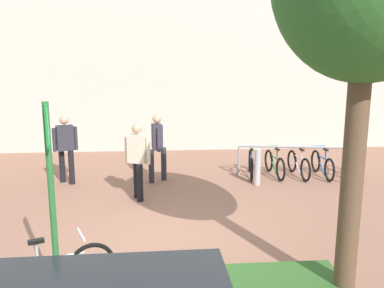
{
  "coord_description": "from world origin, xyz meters",
  "views": [
    {
      "loc": [
        0.09,
        -6.89,
        3.17
      ],
      "look_at": [
        0.83,
        2.45,
        1.21
      ],
      "focal_mm": 39.86,
      "sensor_mm": 36.0,
      "label": 1
    }
  ],
  "objects_px": {
    "parking_sign_post": "(50,176)",
    "bike_rack_cluster": "(298,164)",
    "person_suited_dark": "(157,144)",
    "person_shirt_blue": "(138,157)",
    "bike_at_sign": "(54,273)",
    "person_suited_navy": "(65,145)",
    "bollard_steel": "(257,167)"
  },
  "relations": [
    {
      "from": "parking_sign_post",
      "to": "bike_rack_cluster",
      "type": "distance_m",
      "value": 7.59
    },
    {
      "from": "person_suited_dark",
      "to": "person_shirt_blue",
      "type": "distance_m",
      "value": 1.43
    },
    {
      "from": "bike_at_sign",
      "to": "person_suited_navy",
      "type": "height_order",
      "value": "person_suited_navy"
    },
    {
      "from": "parking_sign_post",
      "to": "person_suited_navy",
      "type": "xyz_separation_m",
      "value": [
        -0.98,
        5.39,
        -0.73
      ]
    },
    {
      "from": "parking_sign_post",
      "to": "bike_rack_cluster",
      "type": "bearing_deg",
      "value": 47.7
    },
    {
      "from": "person_suited_navy",
      "to": "person_shirt_blue",
      "type": "bearing_deg",
      "value": -37.15
    },
    {
      "from": "parking_sign_post",
      "to": "person_shirt_blue",
      "type": "xyz_separation_m",
      "value": [
        0.87,
        3.99,
        -0.73
      ]
    },
    {
      "from": "parking_sign_post",
      "to": "bollard_steel",
      "type": "relative_size",
      "value": 2.92
    },
    {
      "from": "person_suited_navy",
      "to": "bollard_steel",
      "type": "bearing_deg",
      "value": -6.61
    },
    {
      "from": "person_shirt_blue",
      "to": "person_suited_navy",
      "type": "relative_size",
      "value": 1.0
    },
    {
      "from": "bike_rack_cluster",
      "to": "bollard_steel",
      "type": "distance_m",
      "value": 1.44
    },
    {
      "from": "bollard_steel",
      "to": "person_suited_dark",
      "type": "xyz_separation_m",
      "value": [
        -2.46,
        0.52,
        0.53
      ]
    },
    {
      "from": "bike_at_sign",
      "to": "person_shirt_blue",
      "type": "relative_size",
      "value": 0.92
    },
    {
      "from": "person_suited_dark",
      "to": "person_shirt_blue",
      "type": "relative_size",
      "value": 1.0
    },
    {
      "from": "bike_at_sign",
      "to": "person_suited_navy",
      "type": "distance_m",
      "value": 5.37
    },
    {
      "from": "bike_at_sign",
      "to": "person_suited_dark",
      "type": "bearing_deg",
      "value": 75.22
    },
    {
      "from": "person_suited_dark",
      "to": "parking_sign_post",
      "type": "bearing_deg",
      "value": -103.61
    },
    {
      "from": "bike_rack_cluster",
      "to": "bollard_steel",
      "type": "height_order",
      "value": "bollard_steel"
    },
    {
      "from": "bike_rack_cluster",
      "to": "person_suited_dark",
      "type": "distance_m",
      "value": 3.78
    },
    {
      "from": "bike_at_sign",
      "to": "bollard_steel",
      "type": "distance_m",
      "value": 6.07
    },
    {
      "from": "bike_rack_cluster",
      "to": "person_suited_navy",
      "type": "xyz_separation_m",
      "value": [
        -6.0,
        -0.13,
        0.64
      ]
    },
    {
      "from": "bike_at_sign",
      "to": "person_suited_dark",
      "type": "height_order",
      "value": "person_suited_dark"
    },
    {
      "from": "bike_rack_cluster",
      "to": "person_shirt_blue",
      "type": "bearing_deg",
      "value": -159.85
    },
    {
      "from": "person_suited_dark",
      "to": "person_suited_navy",
      "type": "xyz_separation_m",
      "value": [
        -2.27,
        0.03,
        0.0
      ]
    },
    {
      "from": "parking_sign_post",
      "to": "bollard_steel",
      "type": "bearing_deg",
      "value": 52.21
    },
    {
      "from": "parking_sign_post",
      "to": "bike_at_sign",
      "type": "xyz_separation_m",
      "value": [
        -0.08,
        0.13,
        -1.36
      ]
    },
    {
      "from": "bike_rack_cluster",
      "to": "person_shirt_blue",
      "type": "distance_m",
      "value": 4.47
    },
    {
      "from": "person_shirt_blue",
      "to": "person_suited_dark",
      "type": "bearing_deg",
      "value": 72.52
    },
    {
      "from": "person_suited_dark",
      "to": "person_suited_navy",
      "type": "bearing_deg",
      "value": 179.22
    },
    {
      "from": "bike_rack_cluster",
      "to": "person_suited_navy",
      "type": "bearing_deg",
      "value": -178.78
    },
    {
      "from": "person_suited_navy",
      "to": "person_suited_dark",
      "type": "bearing_deg",
      "value": -0.78
    },
    {
      "from": "parking_sign_post",
      "to": "bike_at_sign",
      "type": "height_order",
      "value": "parking_sign_post"
    }
  ]
}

